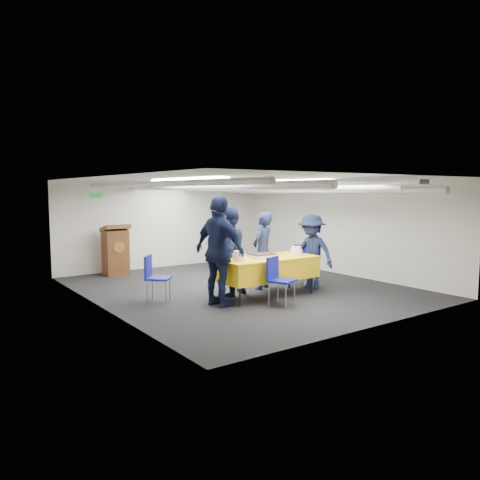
% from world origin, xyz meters
% --- Properties ---
extents(ground, '(7.00, 7.00, 0.00)m').
position_xyz_m(ground, '(0.00, 0.00, 0.00)').
color(ground, black).
rests_on(ground, ground).
extents(room_shell, '(6.00, 7.00, 2.30)m').
position_xyz_m(room_shell, '(0.09, 0.41, 1.81)').
color(room_shell, beige).
rests_on(room_shell, ground).
extents(serving_table, '(2.01, 0.91, 0.77)m').
position_xyz_m(serving_table, '(-0.07, -0.95, 0.56)').
color(serving_table, black).
rests_on(serving_table, ground).
extents(sheet_cake, '(0.47, 0.36, 0.08)m').
position_xyz_m(sheet_cake, '(-0.16, -0.92, 0.81)').
color(sheet_cake, white).
rests_on(sheet_cake, serving_table).
extents(plate_stack_left, '(0.24, 0.24, 0.18)m').
position_xyz_m(plate_stack_left, '(-0.77, -1.00, 0.86)').
color(plate_stack_left, white).
rests_on(plate_stack_left, serving_table).
extents(plate_stack_right, '(0.23, 0.23, 0.17)m').
position_xyz_m(plate_stack_right, '(0.65, -1.00, 0.85)').
color(plate_stack_right, white).
rests_on(plate_stack_right, serving_table).
extents(podium, '(0.62, 0.53, 1.25)m').
position_xyz_m(podium, '(-1.60, 3.05, 0.61)').
color(podium, brown).
rests_on(podium, ground).
extents(chair_near, '(0.54, 0.54, 0.87)m').
position_xyz_m(chair_near, '(-0.34, -1.59, 0.53)').
color(chair_near, gray).
rests_on(chair_near, ground).
extents(chair_right, '(0.55, 0.55, 0.87)m').
position_xyz_m(chair_right, '(1.25, -0.47, 0.53)').
color(chair_right, gray).
rests_on(chair_right, ground).
extents(chair_left, '(0.59, 0.59, 0.87)m').
position_xyz_m(chair_left, '(-2.06, -0.10, 0.53)').
color(chair_left, gray).
rests_on(chair_left, ground).
extents(sailor_a, '(0.70, 0.59, 1.62)m').
position_xyz_m(sailor_a, '(0.30, -0.34, 0.81)').
color(sailor_a, black).
rests_on(sailor_a, ground).
extents(sailor_b, '(1.00, 0.88, 1.75)m').
position_xyz_m(sailor_b, '(-0.63, -0.43, 0.87)').
color(sailor_b, black).
rests_on(sailor_b, ground).
extents(sailor_c, '(0.69, 1.22, 1.97)m').
position_xyz_m(sailor_c, '(-1.22, -1.03, 0.99)').
color(sailor_c, black).
rests_on(sailor_c, ground).
extents(sailor_d, '(0.79, 1.11, 1.56)m').
position_xyz_m(sailor_d, '(1.14, -0.94, 0.78)').
color(sailor_d, black).
rests_on(sailor_d, ground).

